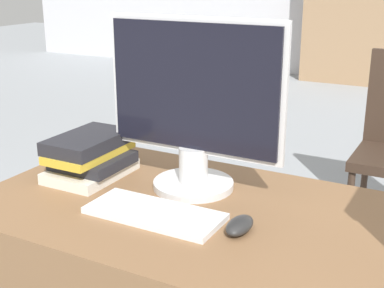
{
  "coord_description": "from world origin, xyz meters",
  "views": [
    {
      "loc": [
        0.51,
        -0.79,
        1.34
      ],
      "look_at": [
        -0.08,
        0.31,
        0.93
      ],
      "focal_mm": 50.0,
      "sensor_mm": 36.0,
      "label": 1
    }
  ],
  "objects_px": {
    "monitor": "(194,106)",
    "mouse": "(240,225)",
    "book_stack": "(90,156)",
    "keyboard": "(154,213)"
  },
  "relations": [
    {
      "from": "monitor",
      "to": "book_stack",
      "type": "xyz_separation_m",
      "value": [
        -0.32,
        -0.07,
        -0.18
      ]
    },
    {
      "from": "book_stack",
      "to": "monitor",
      "type": "bearing_deg",
      "value": 11.89
    },
    {
      "from": "book_stack",
      "to": "mouse",
      "type": "bearing_deg",
      "value": -12.84
    },
    {
      "from": "monitor",
      "to": "mouse",
      "type": "xyz_separation_m",
      "value": [
        0.23,
        -0.19,
        -0.22
      ]
    },
    {
      "from": "mouse",
      "to": "book_stack",
      "type": "relative_size",
      "value": 0.39
    },
    {
      "from": "monitor",
      "to": "keyboard",
      "type": "distance_m",
      "value": 0.32
    },
    {
      "from": "monitor",
      "to": "keyboard",
      "type": "height_order",
      "value": "monitor"
    },
    {
      "from": "monitor",
      "to": "keyboard",
      "type": "relative_size",
      "value": 1.49
    },
    {
      "from": "keyboard",
      "to": "book_stack",
      "type": "height_order",
      "value": "book_stack"
    },
    {
      "from": "mouse",
      "to": "book_stack",
      "type": "distance_m",
      "value": 0.56
    }
  ]
}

